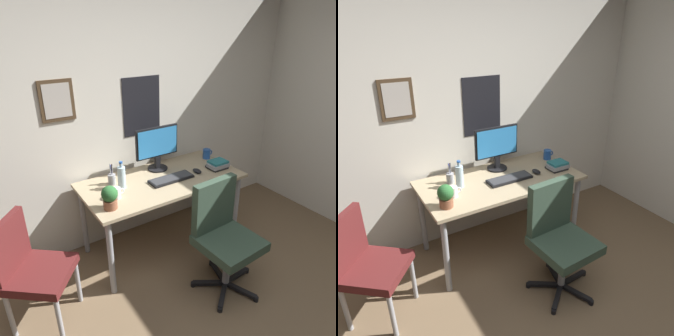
{
  "view_description": "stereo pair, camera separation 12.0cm",
  "coord_description": "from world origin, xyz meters",
  "views": [
    {
      "loc": [
        -1.17,
        -0.54,
        2.07
      ],
      "look_at": [
        0.24,
        1.6,
        0.9
      ],
      "focal_mm": 33.58,
      "sensor_mm": 36.0,
      "label": 1
    },
    {
      "loc": [
        -1.07,
        -0.6,
        2.07
      ],
      "look_at": [
        0.24,
        1.6,
        0.9
      ],
      "focal_mm": 33.58,
      "sensor_mm": 36.0,
      "label": 2
    }
  ],
  "objects": [
    {
      "name": "wall_back",
      "position": [
        -0.0,
        2.15,
        1.3
      ],
      "size": [
        4.4,
        0.1,
        2.6
      ],
      "color": "silver",
      "rests_on": "ground_plane"
    },
    {
      "name": "keyboard",
      "position": [
        0.3,
        1.63,
        0.76
      ],
      "size": [
        0.43,
        0.15,
        0.03
      ],
      "color": "black",
      "rests_on": "desk"
    },
    {
      "name": "side_chair",
      "position": [
        -1.03,
        1.46,
        0.5
      ],
      "size": [
        0.59,
        0.59,
        0.88
      ],
      "color": "#591E1E",
      "rests_on": "ground_plane"
    },
    {
      "name": "book_stack_left",
      "position": [
        0.84,
        1.59,
        0.79
      ],
      "size": [
        0.2,
        0.16,
        0.08
      ],
      "color": "black",
      "rests_on": "desk"
    },
    {
      "name": "potted_plant",
      "position": [
        -0.38,
        1.48,
        0.86
      ],
      "size": [
        0.13,
        0.13,
        0.19
      ],
      "color": "brown",
      "rests_on": "desk"
    },
    {
      "name": "desk",
      "position": [
        0.24,
        1.7,
        0.67
      ],
      "size": [
        1.51,
        0.75,
        0.75
      ],
      "color": "tan",
      "rests_on": "ground_plane"
    },
    {
      "name": "computer_mouse",
      "position": [
        0.6,
        1.62,
        0.77
      ],
      "size": [
        0.06,
        0.11,
        0.04
      ],
      "color": "black",
      "rests_on": "desk"
    },
    {
      "name": "coffee_mug_far",
      "position": [
        0.91,
        1.85,
        0.8
      ],
      "size": [
        0.12,
        0.08,
        0.1
      ],
      "color": "#2659B2",
      "rests_on": "desk"
    },
    {
      "name": "office_chair",
      "position": [
        0.38,
        0.98,
        0.53
      ],
      "size": [
        0.56,
        0.57,
        0.95
      ],
      "color": "#334738",
      "rests_on": "ground_plane"
    },
    {
      "name": "pen_cup",
      "position": [
        -0.19,
        1.86,
        0.81
      ],
      "size": [
        0.07,
        0.07,
        0.2
      ],
      "color": "#9EA0A5",
      "rests_on": "desk"
    },
    {
      "name": "coffee_mug_near",
      "position": [
        -0.27,
        1.6,
        0.8
      ],
      "size": [
        0.11,
        0.08,
        0.1
      ],
      "color": "white",
      "rests_on": "desk"
    },
    {
      "name": "water_bottle",
      "position": [
        -0.15,
        1.74,
        0.86
      ],
      "size": [
        0.07,
        0.07,
        0.25
      ],
      "color": "silver",
      "rests_on": "desk"
    },
    {
      "name": "monitor",
      "position": [
        0.32,
        1.91,
        0.99
      ],
      "size": [
        0.46,
        0.2,
        0.43
      ],
      "color": "black",
      "rests_on": "desk"
    }
  ]
}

